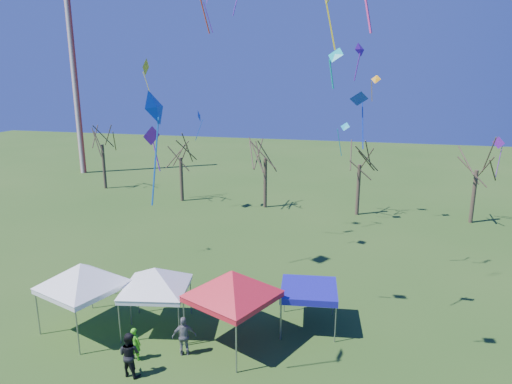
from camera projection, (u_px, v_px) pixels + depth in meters
ground at (194, 370)px, 19.14m from camera, size 140.00×140.00×0.00m
radio_mast at (74, 70)px, 54.41m from camera, size 0.70×0.70×25.00m
tree_0 at (101, 129)px, 48.05m from camera, size 3.83×3.83×8.44m
tree_1 at (180, 142)px, 43.34m from camera, size 3.42×3.42×7.54m
tree_2 at (265, 140)px, 41.03m from camera, size 3.71×3.71×8.18m
tree_3 at (361, 146)px, 38.85m from camera, size 3.59×3.59×7.91m
tree_4 at (479, 151)px, 36.67m from camera, size 3.58×3.58×7.89m
tent_white_west at (81, 268)px, 21.38m from camera, size 4.27×4.27×3.99m
tent_white_mid at (155, 272)px, 21.57m from camera, size 4.09×4.09×3.67m
tent_red at (232, 276)px, 20.25m from camera, size 4.43×4.43×4.16m
tent_blue at (309, 290)px, 21.98m from camera, size 2.96×2.96×2.10m
person_grey at (184, 336)px, 19.98m from camera, size 1.15×0.80×1.81m
person_green at (135, 344)px, 19.65m from camera, size 0.59×0.42×1.52m
person_dark at (129, 354)px, 18.60m from camera, size 1.03×0.86×1.92m
kite_19 at (376, 80)px, 34.88m from camera, size 0.86×0.65×2.04m
kite_22 at (345, 128)px, 36.03m from camera, size 1.09×1.03×2.84m
kite_13 at (200, 116)px, 39.45m from camera, size 0.73×1.04×2.59m
kite_25 at (335, 56)px, 15.48m from camera, size 0.78×0.73×1.42m
kite_17 at (359, 100)px, 20.19m from camera, size 1.00×0.83×2.59m
kite_1 at (151, 136)px, 21.40m from camera, size 0.67×0.96×2.20m
kite_5 at (155, 109)px, 15.13m from camera, size 0.56×1.23×3.94m
kite_2 at (145, 67)px, 37.36m from camera, size 0.77×1.47×3.64m
kite_18 at (360, 50)px, 24.64m from camera, size 0.73×0.80×2.04m
kite_12 at (499, 143)px, 35.95m from camera, size 0.94×0.86×3.25m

